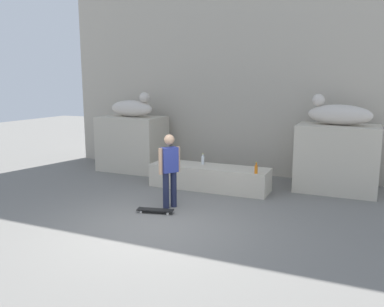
{
  "coord_description": "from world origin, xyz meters",
  "views": [
    {
      "loc": [
        3.6,
        -6.35,
        2.79
      ],
      "look_at": [
        -0.1,
        2.12,
        1.1
      ],
      "focal_mm": 36.31,
      "sensor_mm": 36.0,
      "label": 1
    }
  ],
  "objects_px": {
    "statue_reclining_left": "(132,108)",
    "statue_reclining_right": "(338,114)",
    "skater": "(170,168)",
    "skateboard": "(155,210)",
    "bottle_clear": "(203,160)",
    "bottle_orange": "(256,169)"
  },
  "relations": [
    {
      "from": "skateboard",
      "to": "bottle_clear",
      "type": "bearing_deg",
      "value": 74.95
    },
    {
      "from": "statue_reclining_left",
      "to": "statue_reclining_right",
      "type": "bearing_deg",
      "value": 9.21
    },
    {
      "from": "statue_reclining_right",
      "to": "skateboard",
      "type": "height_order",
      "value": "statue_reclining_right"
    },
    {
      "from": "statue_reclining_left",
      "to": "skateboard",
      "type": "xyz_separation_m",
      "value": [
        2.69,
        -3.44,
        -1.95
      ]
    },
    {
      "from": "statue_reclining_right",
      "to": "skater",
      "type": "bearing_deg",
      "value": 53.63
    },
    {
      "from": "statue_reclining_left",
      "to": "bottle_orange",
      "type": "height_order",
      "value": "statue_reclining_left"
    },
    {
      "from": "statue_reclining_left",
      "to": "bottle_orange",
      "type": "relative_size",
      "value": 5.99
    },
    {
      "from": "statue_reclining_right",
      "to": "skater",
      "type": "xyz_separation_m",
      "value": [
        -3.3,
        -2.98,
        -1.09
      ]
    },
    {
      "from": "skateboard",
      "to": "statue_reclining_right",
      "type": "bearing_deg",
      "value": 33.14
    },
    {
      "from": "skateboard",
      "to": "bottle_orange",
      "type": "height_order",
      "value": "bottle_orange"
    },
    {
      "from": "statue_reclining_left",
      "to": "skateboard",
      "type": "height_order",
      "value": "statue_reclining_left"
    },
    {
      "from": "skater",
      "to": "bottle_orange",
      "type": "distance_m",
      "value": 2.19
    },
    {
      "from": "statue_reclining_left",
      "to": "skater",
      "type": "relative_size",
      "value": 1.0
    },
    {
      "from": "skater",
      "to": "bottle_orange",
      "type": "height_order",
      "value": "skater"
    },
    {
      "from": "statue_reclining_left",
      "to": "skater",
      "type": "xyz_separation_m",
      "value": [
        2.81,
        -2.97,
        -1.09
      ]
    },
    {
      "from": "skater",
      "to": "skateboard",
      "type": "relative_size",
      "value": 2.03
    },
    {
      "from": "skater",
      "to": "bottle_orange",
      "type": "relative_size",
      "value": 6.0
    },
    {
      "from": "statue_reclining_left",
      "to": "skateboard",
      "type": "relative_size",
      "value": 2.02
    },
    {
      "from": "skater",
      "to": "statue_reclining_right",
      "type": "bearing_deg",
      "value": -14.82
    },
    {
      "from": "skater",
      "to": "statue_reclining_left",
      "type": "bearing_deg",
      "value": 76.46
    },
    {
      "from": "bottle_clear",
      "to": "bottle_orange",
      "type": "height_order",
      "value": "bottle_clear"
    },
    {
      "from": "statue_reclining_left",
      "to": "bottle_orange",
      "type": "distance_m",
      "value": 4.82
    }
  ]
}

